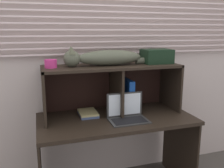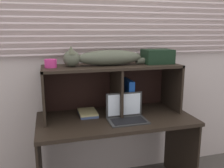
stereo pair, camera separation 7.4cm
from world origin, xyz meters
name	(u,v)px [view 1 (the left image)]	position (x,y,z in m)	size (l,w,h in m)	color
back_panel_with_blinds	(104,51)	(0.00, 0.55, 1.26)	(4.40, 0.08, 2.50)	beige
desk	(116,133)	(0.00, 0.19, 0.58)	(1.31, 0.64, 0.73)	black
hutch_shelf_unit	(111,79)	(0.00, 0.34, 1.03)	(1.19, 0.39, 0.43)	black
cat	(105,58)	(-0.06, 0.31, 1.23)	(0.89, 0.16, 0.17)	#4F5343
laptop	(127,114)	(0.07, 0.11, 0.77)	(0.32, 0.21, 0.22)	#303030
binder_upright	(127,96)	(0.14, 0.31, 0.88)	(0.05, 0.24, 0.30)	#14419A
book_stack	(88,113)	(-0.22, 0.31, 0.74)	(0.15, 0.22, 0.03)	#3F517B
small_basket	(51,64)	(-0.51, 0.31, 1.19)	(0.10, 0.10, 0.07)	#CD317E
storage_box	(157,56)	(0.43, 0.31, 1.22)	(0.26, 0.19, 0.13)	black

